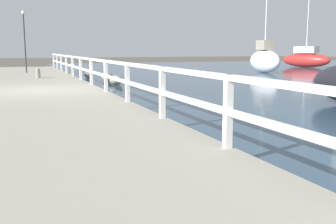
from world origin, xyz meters
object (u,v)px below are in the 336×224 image
Objects in this scene: dock_lamp at (24,33)px; sailboat_red at (306,59)px; mooring_bollard at (38,73)px; sailboat_white at (265,60)px.

sailboat_red reaches higher than dock_lamp.
sailboat_red reaches higher than mooring_bollard.
sailboat_white is at bearing -167.02° from sailboat_red.
sailboat_red is at bearing 20.50° from mooring_bollard.
sailboat_white reaches higher than mooring_bollard.
mooring_bollard is 0.06× the size of sailboat_red.
dock_lamp is 0.47× the size of sailboat_red.
sailboat_white is (-7.74, -5.16, 0.12)m from sailboat_red.
sailboat_red is 9.31m from sailboat_white.
mooring_bollard is at bearing -85.35° from dock_lamp.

